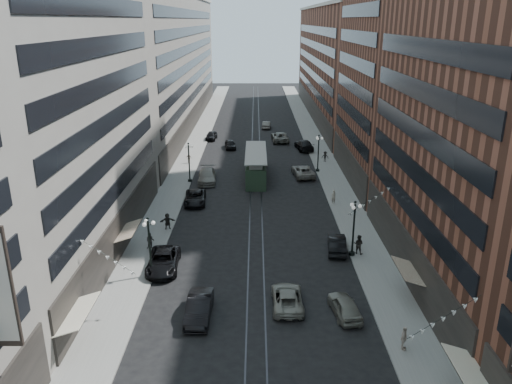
{
  "coord_description": "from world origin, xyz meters",
  "views": [
    {
      "loc": [
        -0.02,
        -11.18,
        21.49
      ],
      "look_at": [
        0.01,
        36.45,
        5.0
      ],
      "focal_mm": 35.0,
      "sensor_mm": 36.0,
      "label": 1
    }
  ],
  "objects_px": {
    "car_4": "(345,306)",
    "car_13": "(230,144)",
    "lamppost_se_far": "(354,227)",
    "lamppost_se_mid": "(318,152)",
    "car_5": "(199,308)",
    "car_extra_1": "(287,298)",
    "car_10": "(337,244)",
    "streetcar": "(256,165)",
    "car_7": "(195,198)",
    "car_8": "(207,176)",
    "pedestrian_5": "(167,221)",
    "pedestrian_4": "(404,338)",
    "car_12": "(304,145)",
    "pedestrian_6": "(189,158)",
    "car_extra_0": "(280,137)",
    "pedestrian_2": "(150,241)",
    "pedestrian_9": "(325,157)",
    "car_14": "(266,125)",
    "pedestrian_8": "(333,197)",
    "pedestrian_7": "(359,244)",
    "car_11": "(303,171)",
    "lamppost_sw_mid": "(189,161)",
    "car_2": "(163,261)",
    "lamppost_sw_far": "(150,245)",
    "car_9": "(211,136)"
  },
  "relations": [
    {
      "from": "car_extra_0",
      "to": "car_extra_1",
      "type": "distance_m",
      "value": 56.48
    },
    {
      "from": "streetcar",
      "to": "car_7",
      "type": "bearing_deg",
      "value": -124.18
    },
    {
      "from": "pedestrian_4",
      "to": "car_13",
      "type": "height_order",
      "value": "pedestrian_4"
    },
    {
      "from": "lamppost_se_mid",
      "to": "car_11",
      "type": "distance_m",
      "value": 3.98
    },
    {
      "from": "pedestrian_2",
      "to": "pedestrian_9",
      "type": "xyz_separation_m",
      "value": [
        21.34,
        31.78,
        0.01
      ]
    },
    {
      "from": "car_4",
      "to": "car_12",
      "type": "height_order",
      "value": "car_12"
    },
    {
      "from": "lamppost_se_far",
      "to": "car_extra_1",
      "type": "height_order",
      "value": "lamppost_se_far"
    },
    {
      "from": "pedestrian_9",
      "to": "car_extra_0",
      "type": "distance_m",
      "value": 15.89
    },
    {
      "from": "lamppost_se_far",
      "to": "pedestrian_9",
      "type": "height_order",
      "value": "lamppost_se_far"
    },
    {
      "from": "car_12",
      "to": "pedestrian_9",
      "type": "relative_size",
      "value": 3.65
    },
    {
      "from": "pedestrian_6",
      "to": "pedestrian_7",
      "type": "bearing_deg",
      "value": 138.35
    },
    {
      "from": "car_11",
      "to": "car_extra_1",
      "type": "distance_m",
      "value": 34.79
    },
    {
      "from": "car_11",
      "to": "pedestrian_6",
      "type": "height_order",
      "value": "pedestrian_6"
    },
    {
      "from": "car_2",
      "to": "car_11",
      "type": "bearing_deg",
      "value": 59.01
    },
    {
      "from": "pedestrian_6",
      "to": "car_9",
      "type": "bearing_deg",
      "value": -81.13
    },
    {
      "from": "car_5",
      "to": "car_extra_1",
      "type": "xyz_separation_m",
      "value": [
        6.78,
        1.66,
        -0.13
      ]
    },
    {
      "from": "lamppost_se_mid",
      "to": "car_extra_0",
      "type": "relative_size",
      "value": 0.87
    },
    {
      "from": "car_2",
      "to": "pedestrian_9",
      "type": "xyz_separation_m",
      "value": [
        19.37,
        35.79,
        0.17
      ]
    },
    {
      "from": "car_12",
      "to": "pedestrian_8",
      "type": "bearing_deg",
      "value": 84.58
    },
    {
      "from": "car_7",
      "to": "car_9",
      "type": "height_order",
      "value": "car_9"
    },
    {
      "from": "car_4",
      "to": "car_8",
      "type": "bearing_deg",
      "value": -75.62
    },
    {
      "from": "pedestrian_4",
      "to": "car_12",
      "type": "xyz_separation_m",
      "value": [
        -1.65,
        55.77,
        -0.13
      ]
    },
    {
      "from": "pedestrian_2",
      "to": "car_14",
      "type": "distance_m",
      "value": 59.5
    },
    {
      "from": "pedestrian_5",
      "to": "lamppost_sw_far",
      "type": "bearing_deg",
      "value": -104.05
    },
    {
      "from": "car_11",
      "to": "car_7",
      "type": "bearing_deg",
      "value": 31.75
    },
    {
      "from": "car_14",
      "to": "car_5",
      "type": "bearing_deg",
      "value": 88.73
    },
    {
      "from": "car_4",
      "to": "car_extra_0",
      "type": "bearing_deg",
      "value": -95.6
    },
    {
      "from": "pedestrian_6",
      "to": "pedestrian_7",
      "type": "relative_size",
      "value": 0.81
    },
    {
      "from": "pedestrian_5",
      "to": "car_extra_1",
      "type": "distance_m",
      "value": 19.25
    },
    {
      "from": "car_4",
      "to": "car_11",
      "type": "relative_size",
      "value": 0.76
    },
    {
      "from": "car_4",
      "to": "car_10",
      "type": "height_order",
      "value": "car_10"
    },
    {
      "from": "lamppost_se_mid",
      "to": "streetcar",
      "type": "distance_m",
      "value": 9.6
    },
    {
      "from": "streetcar",
      "to": "car_extra_1",
      "type": "distance_m",
      "value": 34.45
    },
    {
      "from": "car_14",
      "to": "pedestrian_8",
      "type": "xyz_separation_m",
      "value": [
        7.3,
        -45.36,
        0.27
      ]
    },
    {
      "from": "car_4",
      "to": "car_13",
      "type": "xyz_separation_m",
      "value": [
        -11.3,
        52.38,
        -0.01
      ]
    },
    {
      "from": "pedestrian_5",
      "to": "car_10",
      "type": "bearing_deg",
      "value": -32.42
    },
    {
      "from": "car_12",
      "to": "car_extra_1",
      "type": "height_order",
      "value": "car_12"
    },
    {
      "from": "pedestrian_5",
      "to": "pedestrian_6",
      "type": "distance_m",
      "value": 26.13
    },
    {
      "from": "car_8",
      "to": "car_10",
      "type": "relative_size",
      "value": 1.25
    },
    {
      "from": "pedestrian_4",
      "to": "car_extra_0",
      "type": "relative_size",
      "value": 0.27
    },
    {
      "from": "lamppost_sw_mid",
      "to": "pedestrian_9",
      "type": "relative_size",
      "value": 3.29
    },
    {
      "from": "car_13",
      "to": "lamppost_sw_far",
      "type": "bearing_deg",
      "value": -103.46
    },
    {
      "from": "car_7",
      "to": "pedestrian_6",
      "type": "height_order",
      "value": "pedestrian_6"
    },
    {
      "from": "pedestrian_6",
      "to": "car_extra_0",
      "type": "bearing_deg",
      "value": -118.5
    },
    {
      "from": "lamppost_se_far",
      "to": "car_extra_1",
      "type": "xyz_separation_m",
      "value": [
        -6.73,
        -8.73,
        -2.38
      ]
    },
    {
      "from": "car_13",
      "to": "streetcar",
      "type": "bearing_deg",
      "value": -82.62
    },
    {
      "from": "car_12",
      "to": "pedestrian_5",
      "type": "xyz_separation_m",
      "value": [
        -17.9,
        -34.97,
        0.15
      ]
    },
    {
      "from": "pedestrian_5",
      "to": "car_5",
      "type": "bearing_deg",
      "value": -88.48
    },
    {
      "from": "car_7",
      "to": "car_8",
      "type": "distance_m",
      "value": 8.64
    },
    {
      "from": "lamppost_se_far",
      "to": "lamppost_se_mid",
      "type": "bearing_deg",
      "value": 90.0
    }
  ]
}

